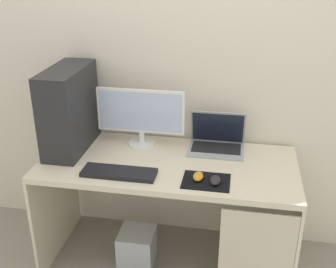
# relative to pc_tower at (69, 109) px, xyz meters

# --- Properties ---
(ground_plane) EXTENTS (8.00, 8.00, 0.00)m
(ground_plane) POSITION_rel_pc_tower_xyz_m (0.63, -0.08, -1.00)
(ground_plane) COLOR gray
(wall_back) EXTENTS (4.00, 0.05, 2.60)m
(wall_back) POSITION_rel_pc_tower_xyz_m (0.64, 0.30, 0.30)
(wall_back) COLOR beige
(wall_back) RESTS_ON ground_plane
(desk) EXTENTS (1.53, 0.69, 0.74)m
(desk) POSITION_rel_pc_tower_xyz_m (0.65, -0.09, -0.40)
(desk) COLOR beige
(desk) RESTS_ON ground_plane
(pc_tower) EXTENTS (0.21, 0.50, 0.52)m
(pc_tower) POSITION_rel_pc_tower_xyz_m (0.00, 0.00, 0.00)
(pc_tower) COLOR #232326
(pc_tower) RESTS_ON desk
(monitor) EXTENTS (0.56, 0.18, 0.37)m
(monitor) POSITION_rel_pc_tower_xyz_m (0.42, 0.12, -0.06)
(monitor) COLOR white
(monitor) RESTS_ON desk
(laptop) EXTENTS (0.35, 0.24, 0.24)m
(laptop) POSITION_rel_pc_tower_xyz_m (0.91, 0.14, -0.21)
(laptop) COLOR #9EA3A8
(laptop) RESTS_ON desk
(keyboard) EXTENTS (0.42, 0.14, 0.02)m
(keyboard) POSITION_rel_pc_tower_xyz_m (0.39, -0.29, -0.25)
(keyboard) COLOR black
(keyboard) RESTS_ON desk
(mousepad) EXTENTS (0.26, 0.20, 0.00)m
(mousepad) POSITION_rel_pc_tower_xyz_m (0.88, -0.28, -0.26)
(mousepad) COLOR black
(mousepad) RESTS_ON desk
(mouse_left) EXTENTS (0.06, 0.10, 0.03)m
(mouse_left) POSITION_rel_pc_tower_xyz_m (0.84, -0.27, -0.24)
(mouse_left) COLOR orange
(mouse_left) RESTS_ON mousepad
(mouse_right) EXTENTS (0.06, 0.10, 0.03)m
(mouse_right) POSITION_rel_pc_tower_xyz_m (0.93, -0.29, -0.24)
(mouse_right) COLOR #232326
(mouse_right) RESTS_ON mousepad
(subwoofer) EXTENTS (0.23, 0.23, 0.23)m
(subwoofer) POSITION_rel_pc_tower_xyz_m (0.44, -0.13, -0.88)
(subwoofer) COLOR #B7BCC6
(subwoofer) RESTS_ON ground_plane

